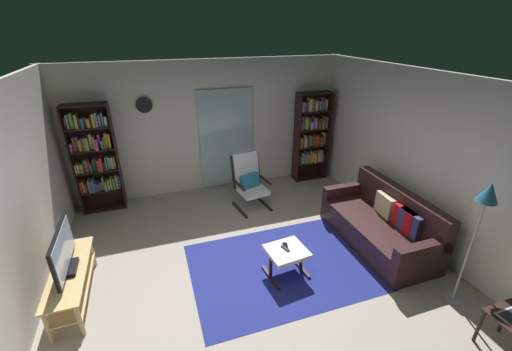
# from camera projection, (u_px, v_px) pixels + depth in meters

# --- Properties ---
(ground_plane) EXTENTS (7.02, 7.02, 0.00)m
(ground_plane) POSITION_uv_depth(u_px,v_px,m) (257.00, 274.00, 4.51)
(ground_plane) COLOR #A3988D
(wall_back) EXTENTS (5.60, 0.06, 2.60)m
(wall_back) POSITION_uv_depth(u_px,v_px,m) (210.00, 127.00, 6.44)
(wall_back) COLOR silver
(wall_back) RESTS_ON ground
(wall_right) EXTENTS (0.06, 6.00, 2.60)m
(wall_right) POSITION_uv_depth(u_px,v_px,m) (431.00, 164.00, 4.74)
(wall_right) COLOR silver
(wall_right) RESTS_ON ground
(glass_door_panel) EXTENTS (1.10, 0.01, 2.00)m
(glass_door_panel) POSITION_uv_depth(u_px,v_px,m) (227.00, 139.00, 6.58)
(glass_door_panel) COLOR silver
(area_rug) EXTENTS (2.56, 1.85, 0.01)m
(area_rug) POSITION_uv_depth(u_px,v_px,m) (282.00, 266.00, 4.65)
(area_rug) COLOR navy
(area_rug) RESTS_ON ground
(tv_stand) EXTENTS (0.41, 1.32, 0.46)m
(tv_stand) POSITION_uv_depth(u_px,v_px,m) (71.00, 280.00, 3.97)
(tv_stand) COLOR tan
(tv_stand) RESTS_ON ground
(television) EXTENTS (0.20, 0.91, 0.56)m
(television) POSITION_uv_depth(u_px,v_px,m) (63.00, 252.00, 3.81)
(television) COLOR black
(television) RESTS_ON tv_stand
(bookshelf_near_tv) EXTENTS (0.74, 0.30, 1.98)m
(bookshelf_near_tv) POSITION_uv_depth(u_px,v_px,m) (95.00, 156.00, 5.70)
(bookshelf_near_tv) COLOR black
(bookshelf_near_tv) RESTS_ON ground
(bookshelf_near_sofa) EXTENTS (0.74, 0.30, 1.92)m
(bookshelf_near_sofa) POSITION_uv_depth(u_px,v_px,m) (311.00, 135.00, 6.95)
(bookshelf_near_sofa) COLOR black
(bookshelf_near_sofa) RESTS_ON ground
(leather_sofa) EXTENTS (0.88, 1.93, 0.88)m
(leather_sofa) POSITION_uv_depth(u_px,v_px,m) (382.00, 225.00, 5.05)
(leather_sofa) COLOR #321A1A
(leather_sofa) RESTS_ON ground
(lounge_armchair) EXTENTS (0.65, 0.73, 1.02)m
(lounge_armchair) POSITION_uv_depth(u_px,v_px,m) (249.00, 180.00, 6.02)
(lounge_armchair) COLOR black
(lounge_armchair) RESTS_ON ground
(ottoman) EXTENTS (0.57, 0.53, 0.41)m
(ottoman) POSITION_uv_depth(u_px,v_px,m) (287.00, 254.00, 4.38)
(ottoman) COLOR white
(ottoman) RESTS_ON ground
(tv_remote) EXTENTS (0.08, 0.15, 0.02)m
(tv_remote) POSITION_uv_depth(u_px,v_px,m) (285.00, 248.00, 4.36)
(tv_remote) COLOR black
(tv_remote) RESTS_ON ottoman
(cell_phone) EXTENTS (0.10, 0.15, 0.01)m
(cell_phone) POSITION_uv_depth(u_px,v_px,m) (285.00, 246.00, 4.42)
(cell_phone) COLOR black
(cell_phone) RESTS_ON ottoman
(floor_lamp_by_sofa) EXTENTS (0.22, 0.22, 1.65)m
(floor_lamp_by_sofa) POSITION_uv_depth(u_px,v_px,m) (484.00, 206.00, 3.53)
(floor_lamp_by_sofa) COLOR #A5A5AD
(floor_lamp_by_sofa) RESTS_ON ground
(wall_clock) EXTENTS (0.29, 0.03, 0.29)m
(wall_clock) POSITION_uv_depth(u_px,v_px,m) (144.00, 105.00, 5.80)
(wall_clock) COLOR silver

